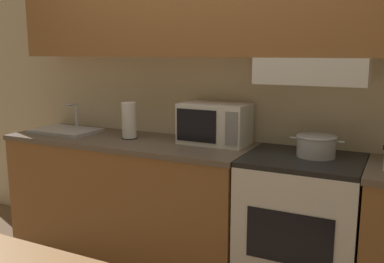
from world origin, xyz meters
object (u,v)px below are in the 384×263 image
at_px(sink_basin, 66,130).
at_px(paper_towel_roll, 129,121).
at_px(cooking_pot, 316,145).
at_px(stove_range, 300,227).
at_px(microwave, 215,123).

xyz_separation_m(sink_basin, paper_towel_roll, (0.60, 0.02, 0.12)).
distance_m(cooking_pot, paper_towel_roll, 1.34).
height_order(stove_range, cooking_pot, cooking_pot).
relative_size(stove_range, microwave, 1.92).
height_order(stove_range, microwave, microwave).
relative_size(cooking_pot, sink_basin, 0.65).
relative_size(cooking_pot, paper_towel_roll, 1.20).
bearing_deg(cooking_pot, microwave, 173.88).
distance_m(sink_basin, paper_towel_roll, 0.61).
bearing_deg(paper_towel_roll, sink_basin, -178.41).
bearing_deg(paper_towel_roll, stove_range, -0.64).
distance_m(stove_range, cooking_pot, 0.53).
xyz_separation_m(cooking_pot, sink_basin, (-1.94, -0.06, -0.05)).
bearing_deg(microwave, cooking_pot, -6.12).
height_order(microwave, sink_basin, microwave).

